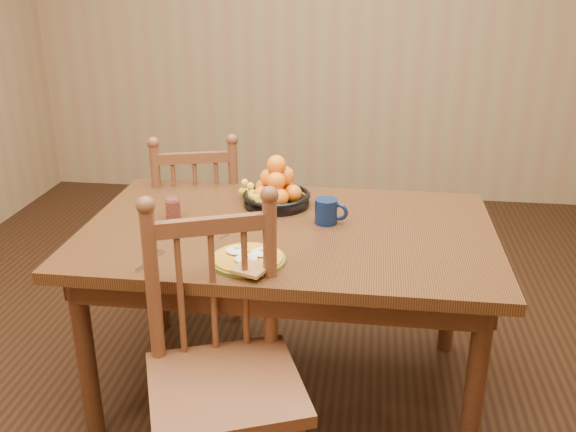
# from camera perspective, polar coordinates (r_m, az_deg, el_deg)

# --- Properties ---
(room) EXTENTS (4.52, 5.02, 2.72)m
(room) POSITION_cam_1_polar(r_m,az_deg,el_deg) (2.34, 0.00, 12.62)
(room) COLOR black
(room) RESTS_ON ground
(dining_table) EXTENTS (1.60, 1.00, 0.75)m
(dining_table) POSITION_cam_1_polar(r_m,az_deg,el_deg) (2.54, 0.00, -2.83)
(dining_table) COLOR black
(dining_table) RESTS_ON ground
(chair_far) EXTENTS (0.53, 0.52, 0.96)m
(chair_far) POSITION_cam_1_polar(r_m,az_deg,el_deg) (3.26, -8.01, -1.10)
(chair_far) COLOR #4F2D17
(chair_far) RESTS_ON ground
(chair_near) EXTENTS (0.60, 0.59, 1.03)m
(chair_near) POSITION_cam_1_polar(r_m,az_deg,el_deg) (2.11, -5.80, -13.74)
(chair_near) COLOR #4F2D17
(chair_near) RESTS_ON ground
(breakfast_plate) EXTENTS (0.26, 0.30, 0.04)m
(breakfast_plate) POSITION_cam_1_polar(r_m,az_deg,el_deg) (2.23, -3.57, -3.81)
(breakfast_plate) COLOR #59601E
(breakfast_plate) RESTS_ON dining_table
(fork) EXTENTS (0.05, 0.18, 0.00)m
(fork) POSITION_cam_1_polar(r_m,az_deg,el_deg) (2.29, -12.04, -3.78)
(fork) COLOR silver
(fork) RESTS_ON dining_table
(spoon) EXTENTS (0.05, 0.16, 0.01)m
(spoon) POSITION_cam_1_polar(r_m,az_deg,el_deg) (2.51, -5.32, -0.99)
(spoon) COLOR silver
(spoon) RESTS_ON dining_table
(coffee_mug) EXTENTS (0.13, 0.09, 0.10)m
(coffee_mug) POSITION_cam_1_polar(r_m,az_deg,el_deg) (2.54, 3.52, 0.44)
(coffee_mug) COLOR #0A1838
(coffee_mug) RESTS_ON dining_table
(juice_glass) EXTENTS (0.06, 0.06, 0.09)m
(juice_glass) POSITION_cam_1_polar(r_m,az_deg,el_deg) (2.62, -10.19, 0.65)
(juice_glass) COLOR silver
(juice_glass) RESTS_ON dining_table
(fruit_bowl) EXTENTS (0.32, 0.29, 0.22)m
(fruit_bowl) POSITION_cam_1_polar(r_m,az_deg,el_deg) (2.72, -1.13, 2.26)
(fruit_bowl) COLOR black
(fruit_bowl) RESTS_ON dining_table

